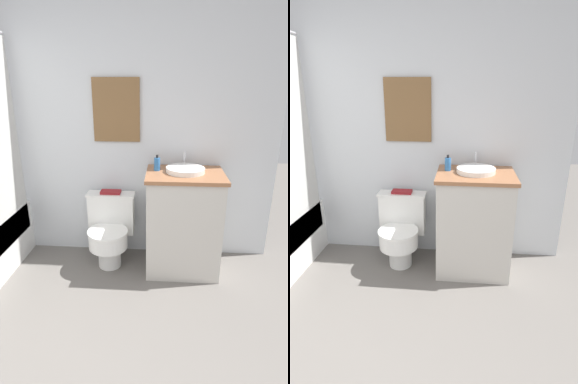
{
  "view_description": "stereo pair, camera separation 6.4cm",
  "coord_description": "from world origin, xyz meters",
  "views": [
    {
      "loc": [
        0.72,
        -0.35,
        1.59
      ],
      "look_at": [
        0.56,
        1.85,
        0.79
      ],
      "focal_mm": 28.0,
      "sensor_mm": 36.0,
      "label": 1
    },
    {
      "loc": [
        0.79,
        -0.35,
        1.59
      ],
      "look_at": [
        0.56,
        1.85,
        0.79
      ],
      "focal_mm": 28.0,
      "sensor_mm": 36.0,
      "label": 2
    }
  ],
  "objects": [
    {
      "name": "sink",
      "position": [
        0.89,
        2.05,
        0.92
      ],
      "size": [
        0.32,
        0.36,
        0.13
      ],
      "color": "white",
      "rests_on": "vanity"
    },
    {
      "name": "wall_back",
      "position": [
        0.0,
        2.33,
        1.25
      ],
      "size": [
        3.43,
        0.07,
        2.5
      ],
      "color": "silver",
      "rests_on": "ground_plane"
    },
    {
      "name": "vanity",
      "position": [
        0.89,
        2.03,
        0.45
      ],
      "size": [
        0.64,
        0.51,
        0.9
      ],
      "color": "beige",
      "rests_on": "ground_plane"
    },
    {
      "name": "book_on_tank",
      "position": [
        0.23,
        2.18,
        0.66
      ],
      "size": [
        0.18,
        0.1,
        0.02
      ],
      "color": "maroon",
      "rests_on": "toilet"
    },
    {
      "name": "soap_bottle",
      "position": [
        0.65,
        2.09,
        0.95
      ],
      "size": [
        0.05,
        0.05,
        0.13
      ],
      "color": "#2D6BB2",
      "rests_on": "vanity"
    },
    {
      "name": "toilet",
      "position": [
        0.23,
        2.07,
        0.34
      ],
      "size": [
        0.44,
        0.47,
        0.65
      ],
      "color": "white",
      "rests_on": "ground_plane"
    }
  ]
}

